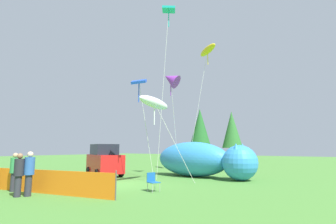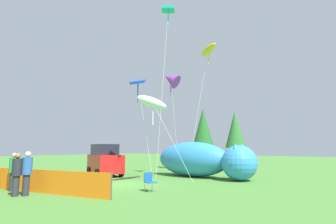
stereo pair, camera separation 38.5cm
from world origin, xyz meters
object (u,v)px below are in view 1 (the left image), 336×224
at_px(kite_yellow_hero, 208,51).
at_px(spectator_in_red_shirt, 14,170).
at_px(parked_car, 104,160).
at_px(kite_white_ghost, 154,103).
at_px(folding_chair, 153,180).
at_px(kite_blue_box, 139,83).
at_px(spectator_in_black_shirt, 19,173).
at_px(kite_teal_diamond, 168,14).
at_px(inflatable_cat, 201,161).
at_px(kite_purple_delta, 171,79).
at_px(spectator_in_blue_shirt, 29,172).

bearing_deg(kite_yellow_hero, spectator_in_red_shirt, -102.26).
relative_size(parked_car, spectator_in_red_shirt, 2.35).
bearing_deg(kite_white_ghost, folding_chair, -52.04).
bearing_deg(kite_blue_box, spectator_in_black_shirt, -97.46).
bearing_deg(kite_teal_diamond, kite_white_ghost, -74.38).
relative_size(spectator_in_red_shirt, kite_yellow_hero, 0.16).
distance_m(parked_car, kite_white_ghost, 6.81).
bearing_deg(kite_blue_box, inflatable_cat, 69.95).
xyz_separation_m(inflatable_cat, kite_purple_delta, (-2.22, -0.49, 6.10)).
bearing_deg(spectator_in_red_shirt, spectator_in_blue_shirt, -5.82).
bearing_deg(spectator_in_red_shirt, spectator_in_black_shirt, -17.98).
xyz_separation_m(parked_car, kite_blue_box, (4.50, -1.25, 4.90)).
bearing_deg(kite_purple_delta, kite_white_ghost, -66.90).
height_order(folding_chair, kite_purple_delta, kite_purple_delta).
height_order(folding_chair, spectator_in_blue_shirt, spectator_in_blue_shirt).
height_order(folding_chair, spectator_in_red_shirt, spectator_in_red_shirt).
distance_m(spectator_in_blue_shirt, spectator_in_black_shirt, 0.39).
distance_m(spectator_in_red_shirt, kite_purple_delta, 11.94).
bearing_deg(inflatable_cat, kite_white_ghost, -90.82).
bearing_deg(kite_purple_delta, kite_blue_box, -82.51).
xyz_separation_m(kite_yellow_hero, kite_white_ghost, (0.59, -8.00, -5.83)).
height_order(spectator_in_blue_shirt, kite_white_ghost, kite_white_ghost).
height_order(folding_chair, kite_yellow_hero, kite_yellow_hero).
height_order(parked_car, kite_blue_box, kite_blue_box).
distance_m(spectator_in_blue_shirt, kite_white_ghost, 7.35).
bearing_deg(kite_purple_delta, kite_yellow_hero, 73.75).
relative_size(parked_car, folding_chair, 4.88).
distance_m(spectator_in_black_shirt, kite_teal_diamond, 13.70).
height_order(parked_car, kite_teal_diamond, kite_teal_diamond).
bearing_deg(inflatable_cat, kite_teal_diamond, -110.90).
bearing_deg(spectator_in_black_shirt, spectator_in_blue_shirt, 60.46).
height_order(parked_car, kite_yellow_hero, kite_yellow_hero).
bearing_deg(kite_blue_box, spectator_in_red_shirt, -112.38).
distance_m(spectator_in_red_shirt, kite_yellow_hero, 17.14).
height_order(folding_chair, inflatable_cat, inflatable_cat).
distance_m(spectator_in_blue_shirt, kite_teal_diamond, 13.44).
xyz_separation_m(spectator_in_blue_shirt, kite_blue_box, (0.65, 6.06, 4.98)).
bearing_deg(parked_car, kite_yellow_hero, 76.13).
bearing_deg(spectator_in_red_shirt, kite_blue_box, 67.62).
distance_m(parked_car, kite_blue_box, 6.77).
bearing_deg(kite_purple_delta, spectator_in_black_shirt, -91.61).
xyz_separation_m(folding_chair, kite_yellow_hero, (-2.18, 10.05, 9.97)).
relative_size(spectator_in_blue_shirt, kite_purple_delta, 0.23).
relative_size(kite_purple_delta, kite_white_ghost, 1.58).
bearing_deg(kite_teal_diamond, folding_chair, -62.67).
xyz_separation_m(inflatable_cat, spectator_in_black_shirt, (-2.52, -11.00, -0.15)).
distance_m(inflatable_cat, spectator_in_red_shirt, 11.26).
bearing_deg(kite_white_ghost, parked_car, 168.10).
height_order(inflatable_cat, kite_yellow_hero, kite_yellow_hero).
distance_m(kite_yellow_hero, kite_blue_box, 9.23).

